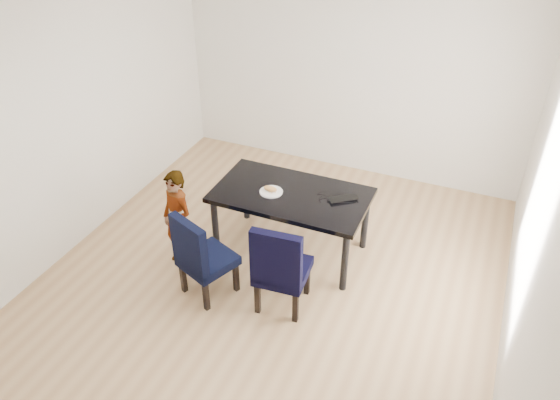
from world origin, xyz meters
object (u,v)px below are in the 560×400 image
at_px(plate, 271,192).
at_px(chair_left, 207,254).
at_px(dining_table, 291,222).
at_px(laptop, 342,197).
at_px(chair_right, 283,264).
at_px(child, 178,220).

bearing_deg(plate, chair_left, -109.44).
distance_m(dining_table, laptop, 0.65).
xyz_separation_m(dining_table, chair_right, (0.24, -0.79, 0.12)).
relative_size(chair_right, plate, 4.09).
distance_m(dining_table, chair_right, 0.83).
relative_size(dining_table, child, 1.44).
distance_m(plate, laptop, 0.73).
height_order(dining_table, chair_right, chair_right).
xyz_separation_m(child, laptop, (1.49, 0.78, 0.20)).
bearing_deg(child, plate, 58.49).
distance_m(chair_left, plate, 0.95).
distance_m(dining_table, child, 1.20).
bearing_deg(dining_table, chair_right, -73.22).
height_order(plate, laptop, laptop).
relative_size(dining_table, chair_right, 1.62).
relative_size(chair_right, child, 0.89).
bearing_deg(chair_right, chair_left, -174.69).
bearing_deg(child, dining_table, 55.39).
distance_m(dining_table, chair_left, 1.05).
bearing_deg(chair_left, child, 173.46).
bearing_deg(dining_table, plate, -161.42).
bearing_deg(laptop, dining_table, -24.12).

